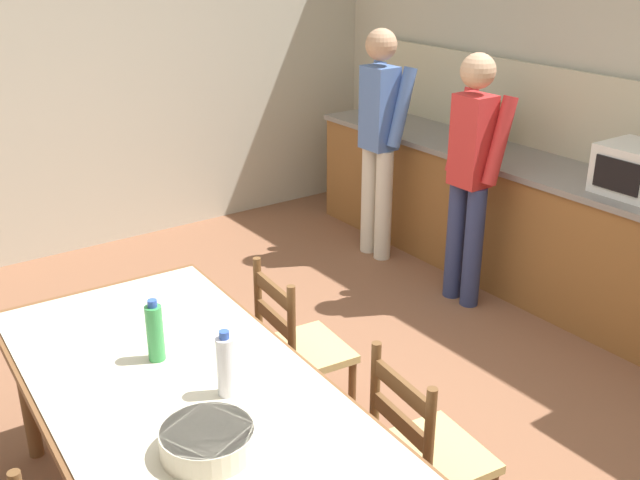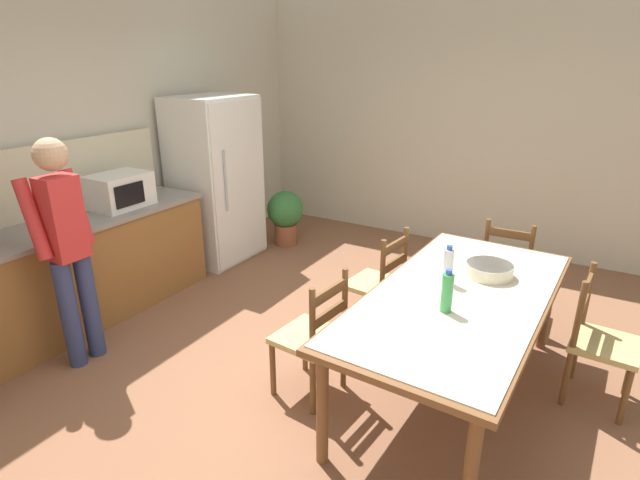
{
  "view_description": "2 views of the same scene",
  "coord_description": "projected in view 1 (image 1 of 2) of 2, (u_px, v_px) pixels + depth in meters",
  "views": [
    {
      "loc": [
        2.49,
        -1.83,
        2.4
      ],
      "look_at": [
        0.19,
        -0.2,
        1.23
      ],
      "focal_mm": 42.0,
      "sensor_mm": 36.0,
      "label": 1
    },
    {
      "loc": [
        -2.7,
        -1.54,
        2.22
      ],
      "look_at": [
        -0.14,
        -0.04,
        1.1
      ],
      "focal_mm": 28.0,
      "sensor_mm": 36.0,
      "label": 2
    }
  ],
  "objects": [
    {
      "name": "wall_left",
      "position": [
        79.0,
        65.0,
        5.67
      ],
      "size": [
        0.12,
        5.2,
        2.9
      ],
      "primitive_type": "cube",
      "color": "beige",
      "rests_on": "ground"
    },
    {
      "name": "person_at_counter",
      "position": [
        471.0,
        168.0,
        4.89
      ],
      "size": [
        0.43,
        0.29,
        1.7
      ],
      "rotation": [
        0.0,
        0.0,
        1.57
      ],
      "color": "navy",
      "rests_on": "ground"
    },
    {
      "name": "chair_side_far_left",
      "position": [
        299.0,
        350.0,
        3.76
      ],
      "size": [
        0.46,
        0.44,
        0.91
      ],
      "rotation": [
        0.0,
        0.0,
        3.05
      ],
      "color": "brown",
      "rests_on": "ground"
    },
    {
      "name": "bottle_near_centre",
      "position": [
        155.0,
        332.0,
        3.01
      ],
      "size": [
        0.07,
        0.07,
        0.27
      ],
      "color": "green",
      "rests_on": "dining_table"
    },
    {
      "name": "counter_splashback",
      "position": [
        540.0,
        108.0,
        5.37
      ],
      "size": [
        3.51,
        0.03,
        0.6
      ],
      "primitive_type": "cube",
      "color": "beige",
      "rests_on": "kitchen_counter"
    },
    {
      "name": "chair_side_far_right",
      "position": [
        425.0,
        456.0,
        3.01
      ],
      "size": [
        0.46,
        0.44,
        0.91
      ],
      "rotation": [
        0.0,
        0.0,
        3.03
      ],
      "color": "brown",
      "rests_on": "ground"
    },
    {
      "name": "paper_bag",
      "position": [
        482.0,
        125.0,
        5.41
      ],
      "size": [
        0.24,
        0.16,
        0.36
      ],
      "primitive_type": "cube",
      "color": "tan",
      "rests_on": "kitchen_counter"
    },
    {
      "name": "bottle_off_centre",
      "position": [
        226.0,
        365.0,
        2.78
      ],
      "size": [
        0.07,
        0.07,
        0.27
      ],
      "color": "silver",
      "rests_on": "dining_table"
    },
    {
      "name": "ground_plane",
      "position": [
        331.0,
        444.0,
        3.77
      ],
      "size": [
        8.32,
        8.32,
        0.0
      ],
      "primitive_type": "plane",
      "color": "brown"
    },
    {
      "name": "person_at_sink",
      "position": [
        379.0,
        133.0,
        5.62
      ],
      "size": [
        0.44,
        0.3,
        1.75
      ],
      "rotation": [
        0.0,
        0.0,
        1.57
      ],
      "color": "silver",
      "rests_on": "ground"
    },
    {
      "name": "kitchen_counter",
      "position": [
        500.0,
        215.0,
        5.5
      ],
      "size": [
        3.55,
        0.66,
        0.92
      ],
      "color": "brown",
      "rests_on": "ground"
    },
    {
      "name": "dining_table",
      "position": [
        186.0,
        406.0,
        2.87
      ],
      "size": [
        2.21,
        1.12,
        0.78
      ],
      "rotation": [
        0.0,
        0.0,
        -0.04
      ],
      "color": "brown",
      "rests_on": "ground"
    },
    {
      "name": "serving_bowl",
      "position": [
        207.0,
        439.0,
        2.5
      ],
      "size": [
        0.32,
        0.32,
        0.09
      ],
      "color": "beige",
      "rests_on": "dining_table"
    }
  ]
}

